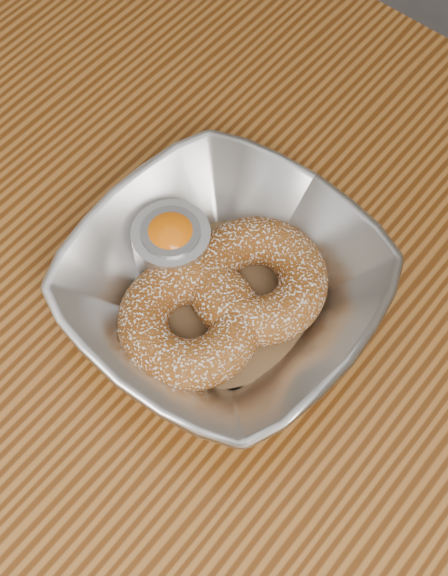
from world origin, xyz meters
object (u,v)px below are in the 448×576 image
Objects in this scene: donut_front at (190,322)px; ramekin at (172,245)px; serving_bowl at (224,289)px; donut_back at (257,280)px; table at (151,348)px.

donut_front is 1.78× the size of ramekin.
serving_bowl reaches higher than donut_back.
donut_back is (0.01, 0.02, 0.00)m from serving_bowl.
donut_front is at bearing -105.23° from donut_back.
donut_front is 0.07m from ramekin.
donut_back is (0.07, 0.06, 0.13)m from table.
donut_back is 1.79× the size of ramekin.
ramekin reaches higher than donut_back.
serving_bowl is 0.04m from donut_front.
serving_bowl is 3.79× the size of ramekin.
donut_front is (0.05, -0.00, 0.13)m from table.
serving_bowl is 2.12× the size of donut_back.
ramekin is at bearing -163.42° from donut_back.
table is 10.97× the size of donut_back.
ramekin is (-0.05, 0.00, 0.01)m from serving_bowl.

